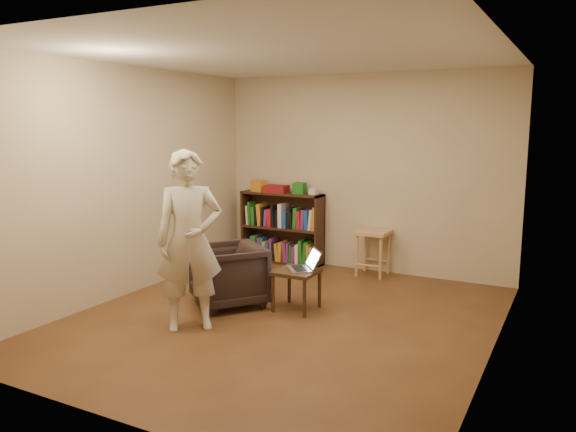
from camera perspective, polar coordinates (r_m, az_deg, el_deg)
The scene contains 15 objects.
floor at distance 5.78m, azimuth -0.55°, elevation -10.43°, with size 4.50×4.50×0.00m, color #4E2D19.
ceiling at distance 5.47m, azimuth -0.59°, elevation 16.12°, with size 4.50×4.50×0.00m, color silver.
wall_back at distance 7.52m, azimuth 7.63°, elevation 4.28°, with size 4.00×4.00×0.00m, color beige.
wall_left at distance 6.66m, azimuth -15.92°, elevation 3.35°, with size 4.50×4.50×0.00m, color beige.
wall_right at distance 4.86m, azimuth 20.65°, elevation 1.00°, with size 4.50×4.50×0.00m, color beige.
bookshelf at distance 7.96m, azimuth -0.56°, elevation -1.61°, with size 1.20×0.30×1.00m.
box_yellow at distance 8.00m, azimuth -2.97°, elevation 3.09°, with size 0.20×0.15×0.16m, color orange.
red_cloth at distance 7.86m, azimuth -1.17°, elevation 2.76°, with size 0.31×0.23×0.10m, color maroon.
box_green at distance 7.73m, azimuth 1.17°, elevation 2.84°, with size 0.15×0.15×0.15m, color #1F701D.
box_white at distance 7.67m, azimuth 2.59°, elevation 2.49°, with size 0.10×0.10×0.08m, color silver.
stool at distance 7.36m, azimuth 8.64°, elevation -2.36°, with size 0.41×0.41×0.59m.
armchair at distance 6.15m, azimuth -6.10°, elevation -5.99°, with size 0.71×0.73×0.67m, color black.
side_table at distance 5.95m, azimuth 0.88°, elevation -6.19°, with size 0.42×0.42×0.43m.
laptop at distance 5.94m, azimuth 1.75°, elevation -4.97°, with size 0.44×0.44×0.21m.
person at distance 5.39m, azimuth -9.99°, elevation -2.50°, with size 0.63×0.41×1.72m, color beige.
Camera 1 is at (2.58, -4.78, 1.96)m, focal length 35.00 mm.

